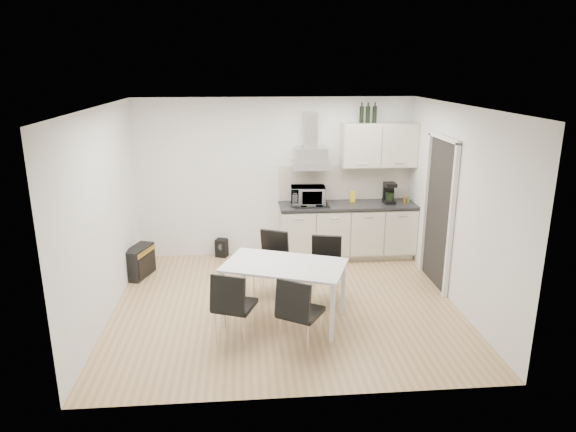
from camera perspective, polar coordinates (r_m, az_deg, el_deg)
name	(u,v)px	position (r m, az deg, el deg)	size (l,w,h in m)	color
ground	(285,305)	(6.95, -0.29, -9.82)	(4.50, 4.50, 0.00)	tan
wall_back	(276,178)	(8.42, -1.39, 4.23)	(4.50, 0.10, 2.60)	white
wall_front	(303,272)	(4.60, 1.70, -6.20)	(4.50, 0.10, 2.60)	white
wall_left	(103,215)	(6.70, -19.86, 0.07)	(0.10, 4.00, 2.60)	white
wall_right	(458,207)	(7.03, 18.32, 0.95)	(0.10, 4.00, 2.60)	white
ceiling	(285,106)	(6.26, -0.32, 12.08)	(4.50, 4.50, 0.00)	white
doorway	(438,214)	(7.56, 16.28, 0.22)	(0.08, 1.04, 2.10)	white
kitchenette	(349,208)	(8.43, 6.79, 0.85)	(2.22, 0.64, 2.52)	beige
dining_table	(284,270)	(6.29, -0.41, -6.02)	(1.64, 1.28, 0.75)	white
chair_far_left	(270,265)	(7.08, -2.06, -5.42)	(0.44, 0.50, 0.88)	black
chair_far_right	(325,271)	(6.88, 4.17, -6.12)	(0.44, 0.50, 0.88)	black
chair_near_left	(235,306)	(5.95, -5.91, -9.94)	(0.44, 0.50, 0.88)	black
chair_near_right	(301,313)	(5.77, 1.44, -10.71)	(0.44, 0.50, 0.88)	black
guitar_amp	(140,262)	(8.07, -16.17, -4.89)	(0.40, 0.60, 0.46)	black
floor_speaker	(222,248)	(8.64, -7.38, -3.52)	(0.18, 0.16, 0.30)	black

